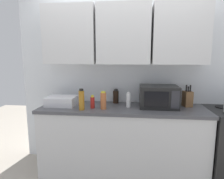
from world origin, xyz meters
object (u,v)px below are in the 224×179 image
microwave (159,97)px  bottle_soy_dark (116,97)px  dish_rack (62,101)px  bottle_red_sauce (92,102)px  bottle_amber_vinegar (82,100)px  bottle_spice_jar (103,101)px  bottle_white_jar (128,100)px  knife_block (187,99)px

microwave → bottle_soy_dark: size_ratio=2.42×
microwave → bottle_soy_dark: (-0.57, 0.17, -0.05)m
dish_rack → bottle_red_sauce: 0.45m
bottle_amber_vinegar → bottle_red_sauce: size_ratio=1.56×
bottle_red_sauce → bottle_spice_jar: size_ratio=0.75×
dish_rack → bottle_white_jar: bottle_white_jar is taller
bottle_soy_dark → bottle_white_jar: bottle_soy_dark is taller
knife_block → bottle_amber_vinegar: (-1.33, -0.33, 0.02)m
bottle_white_jar → bottle_amber_vinegar: bearing=-160.7°
bottle_soy_dark → bottle_red_sauce: bearing=-130.9°
knife_block → bottle_soy_dark: size_ratio=1.44×
microwave → bottle_white_jar: bearing=-173.7°
dish_rack → bottle_red_sauce: bearing=-12.1°
bottle_red_sauce → bottle_white_jar: bottle_white_jar is taller
dish_rack → bottle_spice_jar: size_ratio=1.69×
bottle_soy_dark → bottle_amber_vinegar: bearing=-133.2°
dish_rack → knife_block: 1.67m
bottle_amber_vinegar → bottle_soy_dark: (0.38, 0.41, -0.03)m
dish_rack → microwave: bearing=2.2°
bottle_amber_vinegar → bottle_spice_jar: (0.26, 0.07, -0.02)m
microwave → bottle_red_sauce: size_ratio=2.86×
dish_rack → bottle_red_sauce: size_ratio=2.26×
microwave → bottle_spice_jar: bearing=-165.9°
bottle_soy_dark → microwave: bearing=-16.3°
microwave → dish_rack: bearing=-177.8°
microwave → bottle_soy_dark: microwave is taller
dish_rack → bottle_soy_dark: size_ratio=1.91×
bottle_amber_vinegar → bottle_soy_dark: bearing=46.8°
knife_block → bottle_spice_jar: knife_block is taller
microwave → bottle_amber_vinegar: bearing=-165.8°
dish_rack → bottle_amber_vinegar: bottle_amber_vinegar is taller
dish_rack → knife_block: size_ratio=1.33×
bottle_soy_dark → bottle_white_jar: (0.18, -0.21, -0.00)m
bottle_amber_vinegar → bottle_red_sauce: bottle_amber_vinegar is taller
dish_rack → bottle_spice_jar: 0.60m
dish_rack → bottle_spice_jar: bearing=-12.1°
bottle_amber_vinegar → bottle_soy_dark: 0.56m
bottle_soy_dark → knife_block: bearing=-4.9°
microwave → bottle_red_sauce: bearing=-170.3°
knife_block → bottle_red_sauce: 1.24m
bottle_soy_dark → bottle_white_jar: 0.28m
knife_block → dish_rack: bearing=-175.4°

